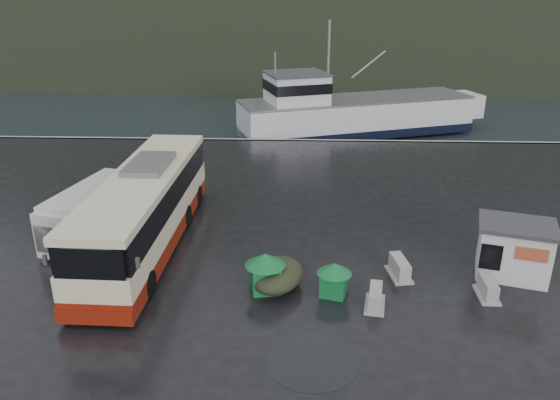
{
  "coord_description": "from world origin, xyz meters",
  "views": [
    {
      "loc": [
        2.5,
        -19.35,
        11.15
      ],
      "look_at": [
        1.6,
        3.89,
        1.7
      ],
      "focal_mm": 35.0,
      "sensor_mm": 36.0,
      "label": 1
    }
  ],
  "objects_px": {
    "white_van": "(97,236)",
    "jersey_barrier_b": "(375,306)",
    "fishing_trawler": "(356,118)",
    "waste_bin_left": "(333,294)",
    "jersey_barrier_a": "(399,276)",
    "coach_bus": "(150,245)",
    "waste_bin_right": "(266,290)",
    "jersey_barrier_c": "(486,296)",
    "ticket_kiosk": "(509,275)",
    "dome_tent": "(278,287)"
  },
  "relations": [
    {
      "from": "jersey_barrier_a",
      "to": "jersey_barrier_b",
      "type": "height_order",
      "value": "jersey_barrier_a"
    },
    {
      "from": "waste_bin_left",
      "to": "ticket_kiosk",
      "type": "xyz_separation_m",
      "value": [
        7.23,
        1.76,
        0.0
      ]
    },
    {
      "from": "ticket_kiosk",
      "to": "jersey_barrier_b",
      "type": "distance_m",
      "value": 6.28
    },
    {
      "from": "waste_bin_right",
      "to": "dome_tent",
      "type": "distance_m",
      "value": 0.51
    },
    {
      "from": "dome_tent",
      "to": "jersey_barrier_b",
      "type": "xyz_separation_m",
      "value": [
        3.62,
        -1.19,
        0.0
      ]
    },
    {
      "from": "coach_bus",
      "to": "waste_bin_right",
      "type": "height_order",
      "value": "coach_bus"
    },
    {
      "from": "waste_bin_left",
      "to": "ticket_kiosk",
      "type": "height_order",
      "value": "ticket_kiosk"
    },
    {
      "from": "jersey_barrier_c",
      "to": "fishing_trawler",
      "type": "relative_size",
      "value": 0.06
    },
    {
      "from": "coach_bus",
      "to": "jersey_barrier_c",
      "type": "distance_m",
      "value": 14.38
    },
    {
      "from": "waste_bin_right",
      "to": "dome_tent",
      "type": "height_order",
      "value": "waste_bin_right"
    },
    {
      "from": "jersey_barrier_a",
      "to": "waste_bin_left",
      "type": "bearing_deg",
      "value": -151.32
    },
    {
      "from": "waste_bin_left",
      "to": "waste_bin_right",
      "type": "xyz_separation_m",
      "value": [
        -2.61,
        0.23,
        0.0
      ]
    },
    {
      "from": "dome_tent",
      "to": "jersey_barrier_b",
      "type": "distance_m",
      "value": 3.82
    },
    {
      "from": "white_van",
      "to": "jersey_barrier_a",
      "type": "xyz_separation_m",
      "value": [
        13.52,
        -3.16,
        0.0
      ]
    },
    {
      "from": "jersey_barrier_c",
      "to": "jersey_barrier_a",
      "type": "bearing_deg",
      "value": 155.57
    },
    {
      "from": "white_van",
      "to": "jersey_barrier_a",
      "type": "height_order",
      "value": "white_van"
    },
    {
      "from": "white_van",
      "to": "waste_bin_left",
      "type": "relative_size",
      "value": 4.4
    },
    {
      "from": "jersey_barrier_c",
      "to": "fishing_trawler",
      "type": "xyz_separation_m",
      "value": [
        -2.39,
        28.28,
        0.0
      ]
    },
    {
      "from": "waste_bin_left",
      "to": "jersey_barrier_b",
      "type": "xyz_separation_m",
      "value": [
        1.48,
        -0.74,
        0.0
      ]
    },
    {
      "from": "white_van",
      "to": "jersey_barrier_c",
      "type": "distance_m",
      "value": 17.21
    },
    {
      "from": "jersey_barrier_b",
      "to": "jersey_barrier_c",
      "type": "relative_size",
      "value": 0.99
    },
    {
      "from": "white_van",
      "to": "jersey_barrier_c",
      "type": "height_order",
      "value": "white_van"
    },
    {
      "from": "coach_bus",
      "to": "ticket_kiosk",
      "type": "height_order",
      "value": "coach_bus"
    },
    {
      "from": "ticket_kiosk",
      "to": "jersey_barrier_c",
      "type": "bearing_deg",
      "value": -114.08
    },
    {
      "from": "jersey_barrier_b",
      "to": "fishing_trawler",
      "type": "relative_size",
      "value": 0.06
    },
    {
      "from": "white_van",
      "to": "ticket_kiosk",
      "type": "relative_size",
      "value": 2.01
    },
    {
      "from": "waste_bin_left",
      "to": "ticket_kiosk",
      "type": "relative_size",
      "value": 0.46
    },
    {
      "from": "white_van",
      "to": "fishing_trawler",
      "type": "relative_size",
      "value": 0.25
    },
    {
      "from": "white_van",
      "to": "jersey_barrier_b",
      "type": "xyz_separation_m",
      "value": [
        12.28,
        -5.39,
        0.0
      ]
    },
    {
      "from": "coach_bus",
      "to": "waste_bin_right",
      "type": "xyz_separation_m",
      "value": [
        5.48,
        -3.61,
        0.0
      ]
    },
    {
      "from": "jersey_barrier_b",
      "to": "fishing_trawler",
      "type": "distance_m",
      "value": 29.17
    },
    {
      "from": "fishing_trawler",
      "to": "jersey_barrier_b",
      "type": "bearing_deg",
      "value": -113.12
    },
    {
      "from": "white_van",
      "to": "jersey_barrier_b",
      "type": "distance_m",
      "value": 13.41
    },
    {
      "from": "white_van",
      "to": "coach_bus",
      "type": "bearing_deg",
      "value": -2.96
    },
    {
      "from": "coach_bus",
      "to": "waste_bin_left",
      "type": "relative_size",
      "value": 9.7
    },
    {
      "from": "dome_tent",
      "to": "jersey_barrier_c",
      "type": "xyz_separation_m",
      "value": [
        7.94,
        -0.36,
        0.0
      ]
    },
    {
      "from": "jersey_barrier_c",
      "to": "white_van",
      "type": "bearing_deg",
      "value": 164.64
    },
    {
      "from": "white_van",
      "to": "waste_bin_left",
      "type": "height_order",
      "value": "white_van"
    },
    {
      "from": "waste_bin_right",
      "to": "dome_tent",
      "type": "bearing_deg",
      "value": 26.18
    },
    {
      "from": "waste_bin_left",
      "to": "jersey_barrier_a",
      "type": "distance_m",
      "value": 3.1
    },
    {
      "from": "dome_tent",
      "to": "fishing_trawler",
      "type": "bearing_deg",
      "value": 78.74
    },
    {
      "from": "coach_bus",
      "to": "white_van",
      "type": "xyz_separation_m",
      "value": [
        -2.71,
        0.81,
        0.0
      ]
    },
    {
      "from": "white_van",
      "to": "jersey_barrier_a",
      "type": "bearing_deg",
      "value": 0.46
    },
    {
      "from": "dome_tent",
      "to": "jersey_barrier_a",
      "type": "bearing_deg",
      "value": 11.97
    },
    {
      "from": "jersey_barrier_a",
      "to": "fishing_trawler",
      "type": "height_order",
      "value": "fishing_trawler"
    },
    {
      "from": "white_van",
      "to": "waste_bin_left",
      "type": "xyz_separation_m",
      "value": [
        10.8,
        -4.65,
        0.0
      ]
    },
    {
      "from": "coach_bus",
      "to": "jersey_barrier_c",
      "type": "bearing_deg",
      "value": -13.62
    },
    {
      "from": "waste_bin_left",
      "to": "jersey_barrier_a",
      "type": "height_order",
      "value": "waste_bin_left"
    },
    {
      "from": "coach_bus",
      "to": "jersey_barrier_a",
      "type": "height_order",
      "value": "coach_bus"
    },
    {
      "from": "ticket_kiosk",
      "to": "fishing_trawler",
      "type": "bearing_deg",
      "value": 114.9
    }
  ]
}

